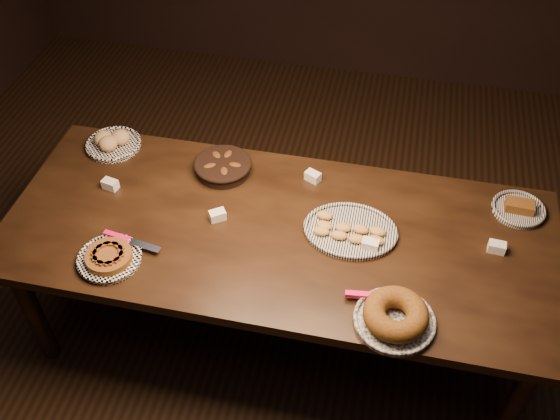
% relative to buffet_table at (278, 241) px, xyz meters
% --- Properties ---
extents(ground, '(5.00, 5.00, 0.00)m').
position_rel_buffet_table_xyz_m(ground, '(0.00, 0.00, -0.68)').
color(ground, black).
rests_on(ground, ground).
extents(buffet_table, '(2.40, 1.00, 0.75)m').
position_rel_buffet_table_xyz_m(buffet_table, '(0.00, 0.00, 0.00)').
color(buffet_table, black).
rests_on(buffet_table, ground).
extents(apple_tart_plate, '(0.33, 0.27, 0.05)m').
position_rel_buffet_table_xyz_m(apple_tart_plate, '(-0.64, -0.32, 0.09)').
color(apple_tart_plate, white).
rests_on(apple_tart_plate, buffet_table).
extents(madeleine_platter, '(0.40, 0.33, 0.05)m').
position_rel_buffet_table_xyz_m(madeleine_platter, '(0.30, 0.04, 0.09)').
color(madeleine_platter, black).
rests_on(madeleine_platter, buffet_table).
extents(bundt_cake_plate, '(0.36, 0.31, 0.10)m').
position_rel_buffet_table_xyz_m(bundt_cake_plate, '(0.53, -0.38, 0.11)').
color(bundt_cake_plate, black).
rests_on(bundt_cake_plate, buffet_table).
extents(croissant_basket, '(0.31, 0.31, 0.07)m').
position_rel_buffet_table_xyz_m(croissant_basket, '(-0.34, 0.31, 0.11)').
color(croissant_basket, black).
rests_on(croissant_basket, buffet_table).
extents(bread_roll_plate, '(0.27, 0.27, 0.09)m').
position_rel_buffet_table_xyz_m(bread_roll_plate, '(-0.92, 0.38, 0.10)').
color(bread_roll_plate, white).
rests_on(bread_roll_plate, buffet_table).
extents(loaf_plate, '(0.24, 0.24, 0.06)m').
position_rel_buffet_table_xyz_m(loaf_plate, '(1.02, 0.33, 0.09)').
color(loaf_plate, black).
rests_on(loaf_plate, buffet_table).
extents(tent_cards, '(1.81, 0.43, 0.04)m').
position_rel_buffet_table_xyz_m(tent_cards, '(0.06, 0.10, 0.10)').
color(tent_cards, white).
rests_on(tent_cards, buffet_table).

